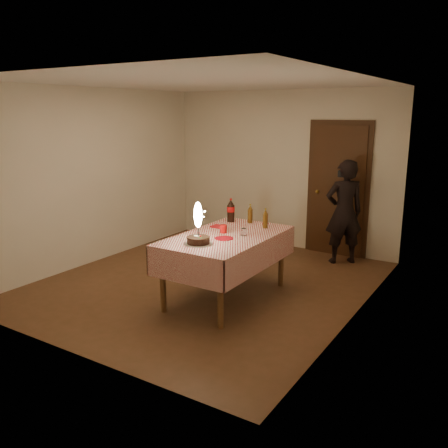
{
  "coord_description": "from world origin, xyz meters",
  "views": [
    {
      "loc": [
        3.4,
        -4.97,
        2.25
      ],
      "look_at": [
        0.5,
        -0.34,
        0.95
      ],
      "focal_mm": 38.0,
      "sensor_mm": 36.0,
      "label": 1
    }
  ],
  "objects_px": {
    "amber_bottle_right": "(265,219)",
    "photographer": "(344,212)",
    "clear_cup": "(244,232)",
    "birthday_cake": "(198,233)",
    "cola_bottle": "(231,210)",
    "dining_table": "(226,244)",
    "red_plate": "(224,238)",
    "amber_bottle_left": "(250,214)",
    "red_cup": "(223,229)"
  },
  "relations": [
    {
      "from": "red_plate",
      "to": "amber_bottle_right",
      "type": "bearing_deg",
      "value": 77.14
    },
    {
      "from": "red_cup",
      "to": "clear_cup",
      "type": "relative_size",
      "value": 1.11
    },
    {
      "from": "clear_cup",
      "to": "photographer",
      "type": "xyz_separation_m",
      "value": [
        0.55,
        2.05,
        -0.06
      ]
    },
    {
      "from": "birthday_cake",
      "to": "photographer",
      "type": "distance_m",
      "value": 2.76
    },
    {
      "from": "red_cup",
      "to": "clear_cup",
      "type": "bearing_deg",
      "value": 3.36
    },
    {
      "from": "dining_table",
      "to": "amber_bottle_right",
      "type": "xyz_separation_m",
      "value": [
        0.23,
        0.57,
        0.23
      ]
    },
    {
      "from": "birthday_cake",
      "to": "amber_bottle_right",
      "type": "height_order",
      "value": "birthday_cake"
    },
    {
      "from": "birthday_cake",
      "to": "cola_bottle",
      "type": "height_order",
      "value": "birthday_cake"
    },
    {
      "from": "amber_bottle_left",
      "to": "photographer",
      "type": "height_order",
      "value": "photographer"
    },
    {
      "from": "dining_table",
      "to": "amber_bottle_right",
      "type": "distance_m",
      "value": 0.66
    },
    {
      "from": "birthday_cake",
      "to": "clear_cup",
      "type": "xyz_separation_m",
      "value": [
        0.25,
        0.59,
        -0.08
      ]
    },
    {
      "from": "clear_cup",
      "to": "cola_bottle",
      "type": "distance_m",
      "value": 0.76
    },
    {
      "from": "photographer",
      "to": "birthday_cake",
      "type": "bearing_deg",
      "value": -106.9
    },
    {
      "from": "red_plate",
      "to": "red_cup",
      "type": "height_order",
      "value": "red_cup"
    },
    {
      "from": "birthday_cake",
      "to": "cola_bottle",
      "type": "xyz_separation_m",
      "value": [
        -0.27,
        1.14,
        0.03
      ]
    },
    {
      "from": "clear_cup",
      "to": "photographer",
      "type": "height_order",
      "value": "photographer"
    },
    {
      "from": "clear_cup",
      "to": "photographer",
      "type": "distance_m",
      "value": 2.13
    },
    {
      "from": "birthday_cake",
      "to": "red_cup",
      "type": "bearing_deg",
      "value": 92.66
    },
    {
      "from": "dining_table",
      "to": "birthday_cake",
      "type": "xyz_separation_m",
      "value": [
        -0.06,
        -0.5,
        0.23
      ]
    },
    {
      "from": "clear_cup",
      "to": "amber_bottle_right",
      "type": "xyz_separation_m",
      "value": [
        0.04,
        0.48,
        0.07
      ]
    },
    {
      "from": "red_plate",
      "to": "cola_bottle",
      "type": "xyz_separation_m",
      "value": [
        -0.39,
        0.79,
        0.15
      ]
    },
    {
      "from": "dining_table",
      "to": "photographer",
      "type": "relative_size",
      "value": 1.09
    },
    {
      "from": "photographer",
      "to": "red_plate",
      "type": "bearing_deg",
      "value": -106.41
    },
    {
      "from": "clear_cup",
      "to": "red_cup",
      "type": "bearing_deg",
      "value": -176.64
    },
    {
      "from": "dining_table",
      "to": "amber_bottle_left",
      "type": "xyz_separation_m",
      "value": [
        -0.07,
        0.72,
        0.23
      ]
    },
    {
      "from": "clear_cup",
      "to": "dining_table",
      "type": "bearing_deg",
      "value": -154.37
    },
    {
      "from": "clear_cup",
      "to": "cola_bottle",
      "type": "xyz_separation_m",
      "value": [
        -0.52,
        0.55,
        0.11
      ]
    },
    {
      "from": "clear_cup",
      "to": "cola_bottle",
      "type": "bearing_deg",
      "value": 133.19
    },
    {
      "from": "amber_bottle_left",
      "to": "photographer",
      "type": "xyz_separation_m",
      "value": [
        0.81,
        1.43,
        -0.13
      ]
    },
    {
      "from": "red_plate",
      "to": "red_cup",
      "type": "distance_m",
      "value": 0.28
    },
    {
      "from": "dining_table",
      "to": "red_plate",
      "type": "distance_m",
      "value": 0.2
    },
    {
      "from": "red_plate",
      "to": "amber_bottle_right",
      "type": "relative_size",
      "value": 0.86
    },
    {
      "from": "dining_table",
      "to": "amber_bottle_left",
      "type": "relative_size",
      "value": 6.75
    },
    {
      "from": "dining_table",
      "to": "cola_bottle",
      "type": "height_order",
      "value": "cola_bottle"
    },
    {
      "from": "clear_cup",
      "to": "birthday_cake",
      "type": "bearing_deg",
      "value": -113.09
    },
    {
      "from": "red_plate",
      "to": "photographer",
      "type": "relative_size",
      "value": 0.14
    },
    {
      "from": "dining_table",
      "to": "birthday_cake",
      "type": "bearing_deg",
      "value": -96.91
    },
    {
      "from": "amber_bottle_left",
      "to": "photographer",
      "type": "bearing_deg",
      "value": 60.38
    },
    {
      "from": "cola_bottle",
      "to": "dining_table",
      "type": "bearing_deg",
      "value": -63.03
    },
    {
      "from": "amber_bottle_right",
      "to": "photographer",
      "type": "bearing_deg",
      "value": 72.0
    },
    {
      "from": "cola_bottle",
      "to": "red_plate",
      "type": "bearing_deg",
      "value": -63.71
    },
    {
      "from": "dining_table",
      "to": "amber_bottle_left",
      "type": "distance_m",
      "value": 0.75
    },
    {
      "from": "red_cup",
      "to": "amber_bottle_right",
      "type": "height_order",
      "value": "amber_bottle_right"
    },
    {
      "from": "amber_bottle_right",
      "to": "cola_bottle",
      "type": "bearing_deg",
      "value": 172.89
    },
    {
      "from": "red_plate",
      "to": "clear_cup",
      "type": "height_order",
      "value": "clear_cup"
    },
    {
      "from": "red_plate",
      "to": "amber_bottle_left",
      "type": "relative_size",
      "value": 0.86
    },
    {
      "from": "amber_bottle_right",
      "to": "red_plate",
      "type": "bearing_deg",
      "value": -102.86
    },
    {
      "from": "amber_bottle_left",
      "to": "clear_cup",
      "type": "bearing_deg",
      "value": -67.36
    },
    {
      "from": "birthday_cake",
      "to": "clear_cup",
      "type": "height_order",
      "value": "birthday_cake"
    },
    {
      "from": "red_cup",
      "to": "amber_bottle_right",
      "type": "relative_size",
      "value": 0.39
    }
  ]
}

